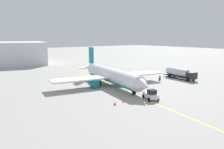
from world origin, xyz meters
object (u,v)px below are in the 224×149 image
(airplane, at_px, (111,76))
(safety_cone_nose, at_px, (123,100))
(pushback_tug, at_px, (151,95))
(safety_cone_wingtip, at_px, (115,103))
(refueling_worker, at_px, (160,77))
(fuel_tanker, at_px, (180,73))

(airplane, height_order, safety_cone_nose, airplane)
(pushback_tug, distance_m, safety_cone_wingtip, 8.46)
(pushback_tug, bearing_deg, refueling_worker, 125.96)
(safety_cone_nose, bearing_deg, fuel_tanker, 105.67)
(safety_cone_nose, bearing_deg, airplane, 151.97)
(fuel_tanker, relative_size, safety_cone_nose, 19.10)
(fuel_tanker, distance_m, refueling_worker, 7.19)
(fuel_tanker, bearing_deg, airplane, -103.70)
(fuel_tanker, relative_size, pushback_tug, 2.80)
(pushback_tug, height_order, safety_cone_wingtip, pushback_tug)
(safety_cone_nose, height_order, safety_cone_wingtip, safety_cone_wingtip)
(refueling_worker, relative_size, safety_cone_wingtip, 2.71)
(airplane, distance_m, fuel_tanker, 23.28)
(airplane, xyz_separation_m, safety_cone_wingtip, (14.49, -10.05, -2.31))
(pushback_tug, bearing_deg, airplane, 173.73)
(pushback_tug, relative_size, safety_cone_wingtip, 6.42)
(fuel_tanker, distance_m, safety_cone_nose, 31.20)
(fuel_tanker, height_order, safety_cone_wingtip, fuel_tanker)
(safety_cone_wingtip, bearing_deg, airplane, 145.24)
(pushback_tug, xyz_separation_m, safety_cone_nose, (-2.13, -5.65, -0.71))
(airplane, distance_m, refueling_worker, 16.26)
(safety_cone_wingtip, bearing_deg, fuel_tanker, 105.38)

